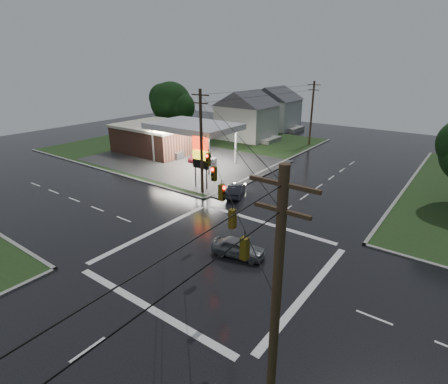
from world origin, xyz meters
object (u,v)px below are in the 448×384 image
Objects in this scene: utility_pole_se at (275,319)px; tree_nw_behind at (171,103)px; utility_pole_n at (312,113)px; car_crossing at (238,248)px; car_north at (236,190)px; pylon_sign at (200,154)px; utility_pole_nw at (201,141)px; house_far at (274,107)px; car_pump at (197,157)px; gas_station at (164,136)px; house_near at (247,115)px.

tree_nw_behind is at bearing 137.66° from utility_pole_se.
car_crossing is at bearing -74.10° from utility_pole_n.
pylon_sign is at bearing -17.67° from car_north.
utility_pole_nw reaches higher than house_far.
utility_pole_nw is 1.00× the size of house_far.
utility_pole_se is 58.64m from tree_nw_behind.
pylon_sign reaches higher than car_pump.
gas_station is 45.83m from utility_pole_se.
utility_pole_nw is 14.24m from car_pump.
utility_pole_n is at bearing 44.82° from car_pump.
tree_nw_behind is 2.49× the size of car_north.
house_near is at bearing 112.28° from pylon_sign.
car_crossing is at bearing -62.36° from car_pump.
car_pump is (-9.06, 9.71, -5.14)m from utility_pole_nw.
utility_pole_n is at bearing 18.21° from tree_nw_behind.
pylon_sign is at bearing -66.64° from car_pump.
car_north is 12.24m from car_crossing.
utility_pole_se is 14.36m from car_crossing.
pylon_sign is 2.22m from utility_pole_nw.
car_pump is (15.28, -10.79, -5.60)m from tree_nw_behind.
house_near reaches higher than car_pump.
utility_pole_n is at bearing 9.91° from house_near.
house_far is 40.51m from car_north.
utility_pole_n is at bearing 4.04° from car_crossing.
car_crossing is at bearing -35.03° from gas_station.
car_north is 1.00× the size of car_crossing.
car_north is at bearing -82.76° from utility_pole_n.
car_pump is (-8.06, 8.71, -3.43)m from pylon_sign.
utility_pole_se reaches higher than car_north.
house_far reaches higher than car_pump.
house_far is at bearing -90.00° from car_north.
gas_station is at bearing -131.47° from utility_pole_n.
car_pump is at bearing -83.29° from house_far.
utility_pole_n reaches higher than pylon_sign.
utility_pole_n is 11.67m from house_near.
utility_pole_n reaches higher than car_crossing.
car_crossing is (23.00, -47.03, -3.72)m from house_far.
car_crossing is 1.00× the size of car_pump.
tree_nw_behind is at bearing 38.37° from car_crossing.
house_near is at bearing 24.98° from tree_nw_behind.
gas_station is 24.60m from utility_pole_n.
utility_pole_nw is at bearing -90.00° from utility_pole_n.
house_far is 2.76× the size of car_pump.
utility_pole_nw is 2.74× the size of car_north.
car_crossing is (10.55, -37.03, -4.78)m from utility_pole_n.
gas_station is at bearing -97.50° from house_far.
utility_pole_nw is at bearing -72.08° from house_far.
car_pump is at bearing -56.72° from car_north.
car_pump is (-28.06, 28.71, -5.14)m from utility_pole_se.
pylon_sign is 1.50× the size of car_pump.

